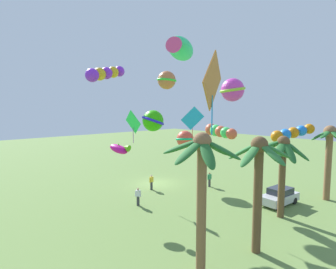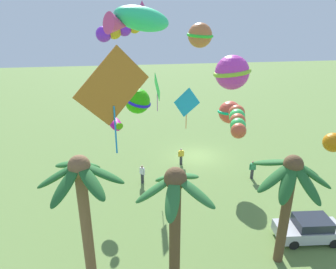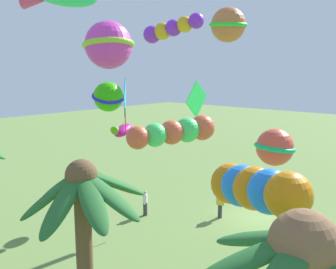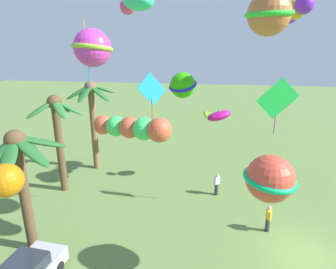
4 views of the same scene
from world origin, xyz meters
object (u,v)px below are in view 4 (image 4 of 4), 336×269
object	(u,v)px
palm_tree_2	(19,163)
kite_fish_11	(218,115)
palm_tree_1	(57,123)
kite_diamond_7	(277,99)
kite_fish_5	(136,1)
spectator_1	(268,219)
kite_ball_8	(183,85)
kite_ball_9	(269,14)
kite_diamond_10	(87,46)
kite_tube_1	(287,15)
kite_ball_4	(270,179)
kite_ball_0	(92,48)
kite_tube_6	(133,128)
spectator_0	(217,184)
kite_diamond_3	(152,90)
palm_tree_3	(92,106)

from	to	relation	value
palm_tree_2	kite_fish_11	bearing A→B (deg)	-47.05
palm_tree_2	palm_tree_1	bearing A→B (deg)	12.34
kite_diamond_7	kite_fish_5	bearing A→B (deg)	77.65
spectator_1	kite_ball_8	distance (m)	9.48
kite_ball_9	kite_diamond_10	xyz separation A→B (m)	(6.37, 10.85, -1.40)
kite_ball_8	palm_tree_2	bearing A→B (deg)	135.61
kite_tube_1	kite_ball_4	bearing A→B (deg)	167.72
kite_tube_1	kite_ball_9	size ratio (longest dim) A/B	1.52
kite_tube_1	kite_ball_4	distance (m)	11.04
spectator_1	kite_diamond_10	world-z (taller)	kite_diamond_10
kite_ball_0	kite_ball_8	distance (m)	6.67
kite_ball_0	kite_tube_6	xyz separation A→B (m)	(-1.45, -2.26, -3.47)
kite_tube_6	kite_diamond_10	world-z (taller)	kite_diamond_10
kite_ball_8	palm_tree_1	bearing A→B (deg)	97.15
kite_tube_1	palm_tree_2	bearing A→B (deg)	121.13
kite_fish_11	kite_ball_8	bearing A→B (deg)	123.49
kite_diamond_10	kite_ball_8	bearing A→B (deg)	-100.92
kite_fish_5	kite_diamond_7	bearing A→B (deg)	-102.35
palm_tree_2	kite_tube_1	xyz separation A→B (m)	(7.93, -13.13, 6.89)
kite_tube_1	kite_diamond_10	distance (m)	13.03
kite_tube_1	kite_diamond_7	size ratio (longest dim) A/B	1.33
kite_diamond_10	kite_fish_11	size ratio (longest dim) A/B	2.14
palm_tree_1	spectator_0	world-z (taller)	palm_tree_1
kite_ball_9	kite_diamond_10	size ratio (longest dim) A/B	0.61
kite_ball_0	spectator_1	bearing A→B (deg)	-84.96
kite_fish_5	kite_fish_11	world-z (taller)	kite_fish_5
kite_diamond_3	kite_ball_0	bearing A→B (deg)	127.08
palm_tree_3	kite_ball_0	distance (m)	9.68
kite_tube_1	kite_tube_6	world-z (taller)	kite_tube_1
spectator_0	kite_fish_5	distance (m)	12.93
palm_tree_2	kite_fish_5	world-z (taller)	kite_fish_5
kite_fish_5	palm_tree_1	bearing A→B (deg)	99.77
kite_ball_9	spectator_0	bearing A→B (deg)	17.87
palm_tree_1	kite_diamond_10	bearing A→B (deg)	-33.64
palm_tree_1	kite_fish_11	bearing A→B (deg)	-76.30
spectator_0	kite_diamond_7	distance (m)	7.23
palm_tree_1	kite_tube_1	distance (m)	16.07
kite_diamond_10	palm_tree_3	bearing A→B (deg)	22.64
kite_ball_0	kite_ball_4	bearing A→B (deg)	-110.86
palm_tree_3	kite_fish_5	xyz separation A→B (m)	(-3.02, -4.63, 7.20)
kite_ball_9	kite_fish_11	bearing A→B (deg)	14.14
kite_diamond_3	kite_fish_5	xyz separation A→B (m)	(2.85, 1.41, 4.88)
kite_fish_11	kite_tube_6	bearing A→B (deg)	152.76
spectator_0	kite_diamond_10	xyz separation A→B (m)	(1.60, 9.31, 9.16)
kite_ball_0	kite_fish_5	world-z (taller)	kite_fish_5
kite_fish_11	kite_ball_4	bearing A→B (deg)	-169.11
spectator_1	kite_tube_6	distance (m)	9.27
kite_diamond_7	kite_diamond_10	bearing A→B (deg)	75.24
palm_tree_1	palm_tree_2	bearing A→B (deg)	-167.66
kite_diamond_3	kite_diamond_7	world-z (taller)	kite_diamond_3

